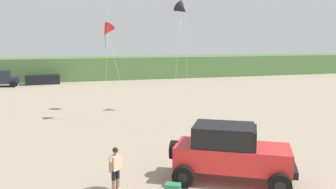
{
  "coord_description": "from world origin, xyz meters",
  "views": [
    {
      "loc": [
        -4.16,
        -8.14,
        5.47
      ],
      "look_at": [
        -0.12,
        5.02,
        3.4
      ],
      "focal_mm": 37.61,
      "sensor_mm": 36.0,
      "label": 1
    }
  ],
  "objects_px": {
    "jeep": "(230,152)",
    "person_watching": "(115,167)",
    "cooler_box": "(173,189)",
    "kite_purple_stunt": "(107,30)",
    "distant_sedan": "(42,80)",
    "kite_green_box": "(182,9)"
  },
  "relations": [
    {
      "from": "jeep",
      "to": "person_watching",
      "type": "distance_m",
      "value": 4.49
    },
    {
      "from": "cooler_box",
      "to": "kite_purple_stunt",
      "type": "distance_m",
      "value": 17.2
    },
    {
      "from": "kite_green_box",
      "to": "cooler_box",
      "type": "bearing_deg",
      "value": -110.41
    },
    {
      "from": "cooler_box",
      "to": "distant_sedan",
      "type": "distance_m",
      "value": 37.07
    },
    {
      "from": "cooler_box",
      "to": "distant_sedan",
      "type": "relative_size",
      "value": 0.13
    },
    {
      "from": "cooler_box",
      "to": "person_watching",
      "type": "bearing_deg",
      "value": -174.83
    },
    {
      "from": "jeep",
      "to": "person_watching",
      "type": "xyz_separation_m",
      "value": [
        -4.47,
        0.38,
        -0.26
      ]
    },
    {
      "from": "person_watching",
      "to": "kite_green_box",
      "type": "bearing_deg",
      "value": 61.47
    },
    {
      "from": "distant_sedan",
      "to": "cooler_box",
      "type": "bearing_deg",
      "value": -84.86
    },
    {
      "from": "kite_purple_stunt",
      "to": "kite_green_box",
      "type": "bearing_deg",
      "value": -21.12
    },
    {
      "from": "distant_sedan",
      "to": "kite_green_box",
      "type": "xyz_separation_m",
      "value": [
        11.19,
        -22.58,
        7.29
      ]
    },
    {
      "from": "jeep",
      "to": "cooler_box",
      "type": "xyz_separation_m",
      "value": [
        -2.53,
        -0.48,
        -1.01
      ]
    },
    {
      "from": "kite_green_box",
      "to": "kite_purple_stunt",
      "type": "relative_size",
      "value": 1.25
    },
    {
      "from": "person_watching",
      "to": "cooler_box",
      "type": "relative_size",
      "value": 2.98
    },
    {
      "from": "kite_green_box",
      "to": "distant_sedan",
      "type": "bearing_deg",
      "value": 116.36
    },
    {
      "from": "person_watching",
      "to": "kite_green_box",
      "type": "xyz_separation_m",
      "value": [
        7.15,
        13.14,
        6.96
      ]
    },
    {
      "from": "jeep",
      "to": "person_watching",
      "type": "relative_size",
      "value": 2.98
    },
    {
      "from": "cooler_box",
      "to": "kite_green_box",
      "type": "distance_m",
      "value": 16.81
    },
    {
      "from": "person_watching",
      "to": "kite_green_box",
      "type": "distance_m",
      "value": 16.5
    },
    {
      "from": "kite_green_box",
      "to": "kite_purple_stunt",
      "type": "distance_m",
      "value": 5.96
    },
    {
      "from": "distant_sedan",
      "to": "person_watching",
      "type": "bearing_deg",
      "value": -87.68
    },
    {
      "from": "person_watching",
      "to": "cooler_box",
      "type": "height_order",
      "value": "person_watching"
    }
  ]
}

